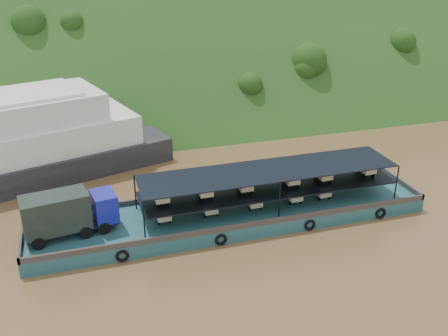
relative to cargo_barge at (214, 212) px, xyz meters
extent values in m
plane|color=brown|center=(4.32, 1.50, -1.22)|extent=(160.00, 160.00, 0.00)
cube|color=#1A3D16|center=(4.32, 37.50, -1.22)|extent=(140.00, 39.60, 39.60)
cube|color=#16484D|center=(1.60, 0.04, -0.62)|extent=(35.00, 7.00, 1.20)
cube|color=#592D19|center=(1.60, 3.44, 0.23)|extent=(35.00, 0.20, 0.50)
cube|color=#592D19|center=(1.60, -3.36, 0.23)|extent=(35.00, 0.20, 0.50)
cube|color=#592D19|center=(19.00, 0.04, 0.23)|extent=(0.20, 7.00, 0.50)
cube|color=#592D19|center=(-15.80, 0.04, 0.23)|extent=(0.20, 7.00, 0.50)
torus|color=black|center=(-8.40, -3.51, -0.67)|extent=(1.06, 0.26, 1.06)
torus|color=black|center=(-0.40, -3.51, -0.67)|extent=(1.06, 0.26, 1.06)
torus|color=black|center=(7.60, -3.51, -0.67)|extent=(1.06, 0.26, 1.06)
torus|color=black|center=(14.60, -3.51, -0.67)|extent=(1.06, 0.26, 1.06)
cylinder|color=black|center=(-14.45, -1.66, 0.51)|extent=(1.10, 0.54, 1.06)
cylinder|color=black|center=(-14.81, 0.53, 0.51)|extent=(1.10, 0.54, 1.06)
cylinder|color=black|center=(-10.90, -1.08, 0.51)|extent=(1.10, 0.54, 1.06)
cylinder|color=black|center=(-11.26, 1.11, 0.51)|extent=(1.10, 0.54, 1.06)
cylinder|color=black|center=(-9.44, -0.84, 0.51)|extent=(1.10, 0.54, 1.06)
cylinder|color=black|center=(-9.80, 1.35, 0.51)|extent=(1.10, 0.54, 1.06)
cube|color=black|center=(-11.92, -0.12, 0.67)|extent=(7.47, 3.46, 0.21)
cube|color=#151B96|center=(-9.21, 0.33, 1.88)|extent=(2.18, 2.79, 2.32)
cube|color=black|center=(-8.32, 0.47, 2.30)|extent=(0.41, 2.10, 0.95)
cube|color=black|center=(-12.96, -0.29, 2.20)|extent=(5.42, 3.33, 2.96)
cube|color=black|center=(5.10, 0.04, 1.64)|extent=(23.00, 5.00, 0.12)
cube|color=black|center=(5.10, 0.04, 3.28)|extent=(23.00, 5.00, 0.08)
cylinder|color=black|center=(-6.40, -2.46, 1.63)|extent=(0.12, 0.12, 3.30)
cylinder|color=black|center=(-6.40, 2.54, 1.63)|extent=(0.12, 0.12, 3.30)
cylinder|color=black|center=(5.10, -2.46, 1.63)|extent=(0.12, 0.12, 3.30)
cylinder|color=black|center=(5.10, 2.54, 1.63)|extent=(0.12, 0.12, 3.30)
cylinder|color=black|center=(16.60, -2.46, 1.63)|extent=(0.12, 0.12, 3.30)
cylinder|color=black|center=(16.60, 2.54, 1.63)|extent=(0.12, 0.12, 3.30)
cylinder|color=black|center=(-4.51, 1.09, 0.24)|extent=(0.12, 0.52, 0.52)
cylinder|color=black|center=(-5.01, -0.71, 0.24)|extent=(0.14, 0.52, 0.52)
cylinder|color=black|center=(-4.01, -0.71, 0.24)|extent=(0.14, 0.52, 0.52)
cube|color=beige|center=(-4.51, -0.36, 0.58)|extent=(1.15, 1.50, 0.44)
cube|color=#AF0B1E|center=(-4.51, 0.79, 0.76)|extent=(0.55, 0.80, 0.80)
cube|color=#AF0B1E|center=(-4.51, 0.59, 1.26)|extent=(0.50, 0.10, 0.10)
cylinder|color=black|center=(-0.46, 1.09, 0.24)|extent=(0.12, 0.52, 0.52)
cylinder|color=black|center=(-0.96, -0.71, 0.24)|extent=(0.14, 0.52, 0.52)
cylinder|color=black|center=(0.04, -0.71, 0.24)|extent=(0.14, 0.52, 0.52)
cube|color=beige|center=(-0.46, -0.36, 0.58)|extent=(1.15, 1.50, 0.44)
cube|color=red|center=(-0.46, 0.79, 0.76)|extent=(0.55, 0.80, 0.80)
cube|color=red|center=(-0.46, 0.59, 1.26)|extent=(0.50, 0.10, 0.10)
cylinder|color=black|center=(3.61, 1.09, 0.24)|extent=(0.12, 0.52, 0.52)
cylinder|color=black|center=(3.11, -0.71, 0.24)|extent=(0.14, 0.52, 0.52)
cylinder|color=black|center=(4.11, -0.71, 0.24)|extent=(0.14, 0.52, 0.52)
cube|color=beige|center=(3.61, -0.36, 0.58)|extent=(1.15, 1.50, 0.44)
cube|color=#B60C24|center=(3.61, 0.79, 0.76)|extent=(0.55, 0.80, 0.80)
cube|color=#B60C24|center=(3.61, 0.59, 1.26)|extent=(0.50, 0.10, 0.10)
cylinder|color=black|center=(7.46, 1.09, 0.24)|extent=(0.12, 0.52, 0.52)
cylinder|color=black|center=(6.96, -0.71, 0.24)|extent=(0.14, 0.52, 0.52)
cylinder|color=black|center=(7.96, -0.71, 0.24)|extent=(0.14, 0.52, 0.52)
cube|color=beige|center=(7.46, -0.36, 0.58)|extent=(1.15, 1.50, 0.44)
cube|color=red|center=(7.46, 0.79, 0.76)|extent=(0.55, 0.80, 0.80)
cube|color=red|center=(7.46, 0.59, 1.26)|extent=(0.50, 0.10, 0.10)
cylinder|color=black|center=(10.30, 1.09, 0.24)|extent=(0.12, 0.52, 0.52)
cylinder|color=black|center=(9.80, -0.71, 0.24)|extent=(0.14, 0.52, 0.52)
cylinder|color=black|center=(10.80, -0.71, 0.24)|extent=(0.14, 0.52, 0.52)
cube|color=beige|center=(10.30, -0.36, 0.58)|extent=(1.15, 1.50, 0.44)
cube|color=#AD1A0B|center=(10.30, 0.79, 0.76)|extent=(0.55, 0.80, 0.80)
cube|color=#AD1A0B|center=(10.30, 0.59, 1.26)|extent=(0.50, 0.10, 0.10)
cylinder|color=black|center=(-4.58, 1.09, 1.96)|extent=(0.12, 0.52, 0.52)
cylinder|color=black|center=(-5.08, -0.71, 1.96)|extent=(0.14, 0.52, 0.52)
cylinder|color=black|center=(-4.08, -0.71, 1.96)|extent=(0.14, 0.52, 0.52)
cube|color=beige|center=(-4.58, -0.36, 2.30)|extent=(1.15, 1.50, 0.44)
cube|color=#A9160B|center=(-4.58, 0.79, 2.48)|extent=(0.55, 0.80, 0.80)
cube|color=#A9160B|center=(-4.58, 0.59, 2.98)|extent=(0.50, 0.10, 0.10)
cylinder|color=black|center=(-0.86, 1.09, 1.96)|extent=(0.12, 0.52, 0.52)
cylinder|color=black|center=(-1.36, -0.71, 1.96)|extent=(0.14, 0.52, 0.52)
cylinder|color=black|center=(-0.36, -0.71, 1.96)|extent=(0.14, 0.52, 0.52)
cube|color=beige|center=(-0.86, -0.36, 2.30)|extent=(1.15, 1.50, 0.44)
cube|color=#1C51A8|center=(-0.86, 0.79, 2.48)|extent=(0.55, 0.80, 0.80)
cube|color=#1C51A8|center=(-0.86, 0.59, 2.98)|extent=(0.50, 0.10, 0.10)
cylinder|color=black|center=(2.71, 1.09, 1.96)|extent=(0.12, 0.52, 0.52)
cylinder|color=black|center=(2.21, -0.71, 1.96)|extent=(0.14, 0.52, 0.52)
cylinder|color=black|center=(3.21, -0.71, 1.96)|extent=(0.14, 0.52, 0.52)
cube|color=tan|center=(2.71, -0.36, 2.30)|extent=(1.15, 1.50, 0.44)
cube|color=#B10C0B|center=(2.71, 0.79, 2.48)|extent=(0.55, 0.80, 0.80)
cube|color=#B10C0B|center=(2.71, 0.59, 2.98)|extent=(0.50, 0.10, 0.10)
cylinder|color=black|center=(7.06, 1.09, 1.96)|extent=(0.12, 0.52, 0.52)
cylinder|color=black|center=(6.56, -0.71, 1.96)|extent=(0.14, 0.52, 0.52)
cylinder|color=black|center=(7.56, -0.71, 1.96)|extent=(0.14, 0.52, 0.52)
cube|color=#C2B089|center=(7.06, -0.36, 2.30)|extent=(1.15, 1.50, 0.44)
cube|color=beige|center=(7.06, 0.79, 2.48)|extent=(0.55, 0.80, 0.80)
cube|color=beige|center=(7.06, 0.59, 2.98)|extent=(0.50, 0.10, 0.10)
cylinder|color=black|center=(10.28, 1.09, 1.96)|extent=(0.12, 0.52, 0.52)
cylinder|color=black|center=(9.78, -0.71, 1.96)|extent=(0.14, 0.52, 0.52)
cylinder|color=black|center=(10.78, -0.71, 1.96)|extent=(0.14, 0.52, 0.52)
cube|color=tan|center=(10.28, -0.36, 2.30)|extent=(1.15, 1.50, 0.44)
cube|color=red|center=(10.28, 0.79, 2.48)|extent=(0.55, 0.80, 0.80)
cube|color=red|center=(10.28, 0.59, 2.98)|extent=(0.50, 0.10, 0.10)
cylinder|color=black|center=(14.74, 1.09, 1.96)|extent=(0.12, 0.52, 0.52)
cylinder|color=black|center=(14.24, -0.71, 1.96)|extent=(0.14, 0.52, 0.52)
cylinder|color=black|center=(15.24, -0.71, 1.96)|extent=(0.14, 0.52, 0.52)
cube|color=beige|center=(14.74, -0.36, 2.30)|extent=(1.15, 1.50, 0.44)
cube|color=beige|center=(14.74, 0.79, 2.48)|extent=(0.55, 0.80, 0.80)
cube|color=beige|center=(14.74, 0.59, 2.98)|extent=(0.50, 0.10, 0.10)
camera|label=1|loc=(-10.38, -36.87, 21.32)|focal=40.00mm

